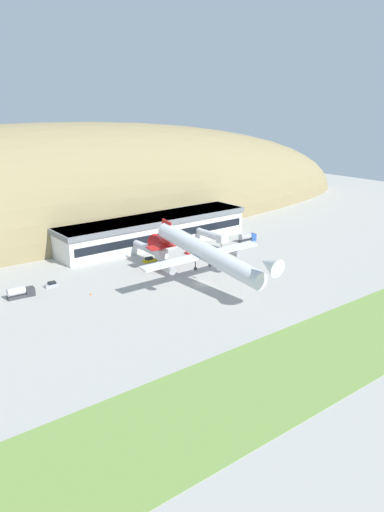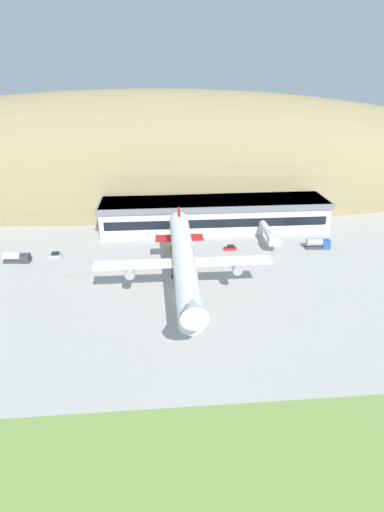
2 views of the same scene
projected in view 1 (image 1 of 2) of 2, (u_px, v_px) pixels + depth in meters
The scene contains 13 objects.
ground_plane at pixel (201, 284), 147.01m from camera, with size 434.33×434.33×0.00m, color #ADAAA3.
grass_strip_foreground at pixel (339, 345), 110.59m from camera, with size 390.89×26.35×0.08m, color #759947.
hill_backdrop at pixel (52, 228), 211.64m from camera, with size 359.80×81.49×86.72m, color #8E7F56.
terminal_building at pixel (154, 228), 187.26m from camera, with size 76.99×16.67×10.26m.
jetway_0 at pixel (151, 250), 167.14m from camera, with size 3.38×17.14×5.43m.
jetway_1 at pixel (213, 236), 184.42m from camera, with size 3.38×15.31×5.43m.
cargo_airplane at pixel (205, 253), 143.61m from camera, with size 41.52×55.27×11.79m.
service_car_0 at pixel (150, 260), 167.30m from camera, with size 4.57×1.88×1.62m.
service_car_1 at pixel (51, 285), 145.14m from camera, with size 3.82×1.80×1.48m.
service_car_2 at pixel (190, 252), 176.44m from camera, with size 3.80×1.92×1.41m.
fuel_truck at pixel (247, 238), 190.98m from camera, with size 7.39×2.86×3.31m.
box_truck at pixel (20, 292), 136.90m from camera, with size 7.51×2.72×3.17m.
traffic_cone_0 at pixel (91, 294), 139.12m from camera, with size 0.52×0.52×0.58m.
Camera 1 is at (-87.11, -106.68, 52.14)m, focal length 35.00 mm.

